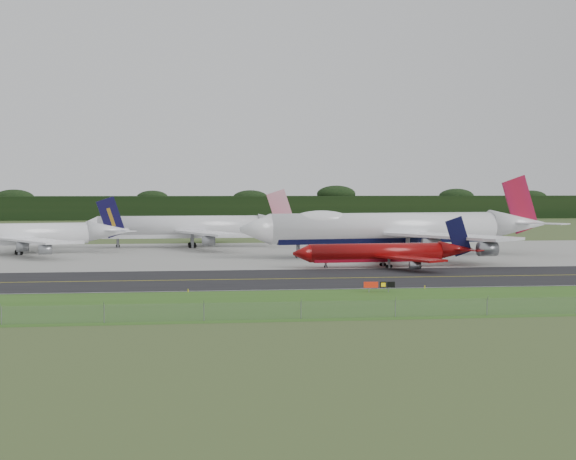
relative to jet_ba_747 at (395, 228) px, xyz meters
The scene contains 15 objects.
ground 44.04m from the jet_ba_747, 112.20° to the right, with size 600.00×600.00×0.00m, color #3B4E24.
grass_verge 77.37m from the jet_ba_747, 102.32° to the right, with size 400.00×30.00×0.01m, color #315C1B.
taxiway 47.73m from the jet_ba_747, 110.37° to the right, with size 400.00×32.00×0.02m, color black.
apron 20.71m from the jet_ba_747, 146.98° to the left, with size 400.00×78.00×0.01m, color gray.
taxiway_centreline 47.72m from the jet_ba_747, 110.37° to the right, with size 400.00×0.40×0.00m, color gold.
taxiway_edge_line 62.38m from the jet_ba_747, 105.38° to the right, with size 400.00×0.25×0.00m, color silver.
perimeter_fence 90.00m from the jet_ba_747, 100.55° to the right, with size 320.00×0.10×320.00m.
horizon_treeline 234.04m from the jet_ba_747, 94.03° to the left, with size 700.00×25.00×12.00m.
jet_ba_747 is the anchor object (origin of this frame).
jet_red_737 27.07m from the jet_ba_747, 108.36° to the right, with size 38.57×31.40×10.41m.
jet_navy_gold 92.07m from the jet_ba_747, 169.72° to the left, with size 54.66×46.91×14.18m.
jet_star_tail 59.62m from the jet_ba_747, 144.27° to the left, with size 60.59×50.86×16.02m.
taxiway_sign 67.25m from the jet_ba_747, 106.38° to the right, with size 4.91×0.40×1.63m.
edge_marker_left 78.09m from the jet_ba_747, 128.62° to the right, with size 0.16×0.16×0.50m, color yellow.
edge_marker_center 62.04m from the jet_ba_747, 99.83° to the right, with size 0.16×0.16×0.50m, color yellow.
Camera 1 is at (-31.13, -145.94, 16.30)m, focal length 50.00 mm.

